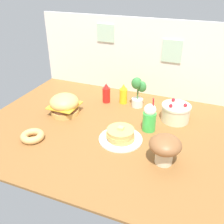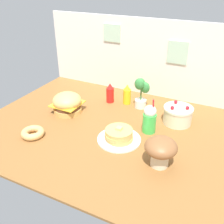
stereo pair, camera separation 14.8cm
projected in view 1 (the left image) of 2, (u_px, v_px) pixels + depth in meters
The scene contains 11 objects.
ground_plane at pixel (107, 129), 2.36m from camera, with size 2.32×1.76×0.02m, color brown.
back_wall at pixel (137, 57), 2.86m from camera, with size 2.32×0.04×0.84m.
burger at pixel (64, 105), 2.55m from camera, with size 0.29×0.29×0.21m.
pancake_stack at pixel (121, 135), 2.17m from camera, with size 0.37×0.37×0.13m.
layer_cake at pixel (176, 113), 2.44m from camera, with size 0.27×0.27×0.20m.
ketchup_bottle at pixel (106, 94), 2.77m from camera, with size 0.08×0.08×0.22m.
mustard_bottle at pixel (123, 94), 2.76m from camera, with size 0.08×0.08×0.22m.
cream_soda_cup at pixel (149, 118), 2.27m from camera, with size 0.12×0.12×0.33m.
donut_pink_glaze at pixel (32, 136), 2.19m from camera, with size 0.20×0.20×0.06m.
potted_plant at pixel (138, 91), 2.65m from camera, with size 0.16×0.13×0.33m.
mushroom_stool at pixel (165, 147), 1.87m from camera, with size 0.24×0.24×0.23m.
Camera 1 is at (0.79, -1.83, 1.27)m, focal length 41.47 mm.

